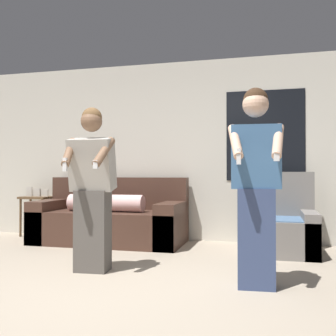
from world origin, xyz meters
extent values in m
plane|color=tan|center=(0.00, 0.00, 0.00)|extent=(14.00, 14.00, 0.00)
cube|color=beige|center=(0.00, 2.93, 1.35)|extent=(6.85, 0.06, 2.70)
cube|color=black|center=(1.32, 2.89, 1.55)|extent=(1.10, 0.01, 1.30)
cube|color=#472D23|center=(-0.86, 2.37, 0.23)|extent=(2.14, 0.96, 0.46)
cube|color=#472D23|center=(-0.86, 2.74, 0.70)|extent=(2.14, 0.22, 0.48)
cube|color=#472D23|center=(-1.80, 2.37, 0.30)|extent=(0.28, 0.96, 0.60)
cube|color=#472D23|center=(0.07, 2.37, 0.30)|extent=(0.28, 0.96, 0.60)
cylinder|color=beige|center=(-0.86, 2.25, 0.58)|extent=(1.10, 0.24, 0.24)
cube|color=slate|center=(1.51, 2.23, 0.22)|extent=(0.85, 0.89, 0.43)
cube|color=slate|center=(1.51, 2.57, 0.73)|extent=(0.85, 0.20, 0.59)
cube|color=slate|center=(1.17, 2.23, 0.27)|extent=(0.18, 0.89, 0.53)
cube|color=slate|center=(1.85, 2.23, 0.27)|extent=(0.18, 0.89, 0.53)
cube|color=slate|center=(1.51, 2.18, 0.44)|extent=(0.73, 0.71, 0.01)
cube|color=brown|center=(-2.26, 2.69, 0.61)|extent=(0.47, 0.35, 0.04)
cylinder|color=brown|center=(-2.46, 2.56, 0.30)|extent=(0.04, 0.04, 0.60)
cylinder|color=brown|center=(-2.07, 2.56, 0.30)|extent=(0.04, 0.04, 0.60)
cylinder|color=brown|center=(-2.46, 2.83, 0.30)|extent=(0.04, 0.04, 0.60)
cylinder|color=brown|center=(-2.07, 2.83, 0.30)|extent=(0.04, 0.04, 0.60)
cube|color=beige|center=(-2.38, 2.67, 0.70)|extent=(0.10, 0.02, 0.17)
cube|color=beige|center=(-2.26, 2.69, 0.69)|extent=(0.13, 0.02, 0.15)
cube|color=beige|center=(-2.15, 2.71, 0.68)|extent=(0.16, 0.02, 0.13)
cube|color=#56514C|center=(-0.39, 0.82, 0.41)|extent=(0.35, 0.26, 0.83)
cube|color=#ADA89E|center=(-0.39, 0.79, 1.09)|extent=(0.46, 0.35, 0.56)
sphere|color=brown|center=(-0.39, 0.78, 1.54)|extent=(0.22, 0.22, 0.22)
sphere|color=brown|center=(-0.39, 0.79, 1.57)|extent=(0.21, 0.21, 0.21)
cylinder|color=brown|center=(-0.56, 0.63, 1.21)|extent=(0.17, 0.36, 0.32)
cube|color=white|center=(-0.52, 0.49, 1.09)|extent=(0.04, 0.04, 0.13)
cylinder|color=brown|center=(-0.20, 0.66, 1.21)|extent=(0.12, 0.36, 0.32)
cube|color=white|center=(-0.21, 0.51, 1.09)|extent=(0.05, 0.04, 0.08)
cube|color=#384770|center=(1.25, 0.64, 0.44)|extent=(0.34, 0.26, 0.87)
cube|color=#3D6693|center=(1.25, 0.64, 1.15)|extent=(0.44, 0.27, 0.56)
sphere|color=#DBAD8E|center=(1.25, 0.63, 1.61)|extent=(0.23, 0.23, 0.23)
sphere|color=#3D2819|center=(1.25, 0.64, 1.65)|extent=(0.22, 0.22, 0.22)
cylinder|color=#DBAD8E|center=(1.09, 0.47, 1.27)|extent=(0.17, 0.37, 0.33)
cube|color=white|center=(1.13, 0.33, 1.14)|extent=(0.04, 0.04, 0.13)
cylinder|color=#DBAD8E|center=(1.44, 0.50, 1.27)|extent=(0.11, 0.36, 0.33)
cube|color=white|center=(1.43, 0.35, 1.14)|extent=(0.05, 0.04, 0.08)
camera|label=1|loc=(1.37, -2.90, 1.00)|focal=42.00mm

